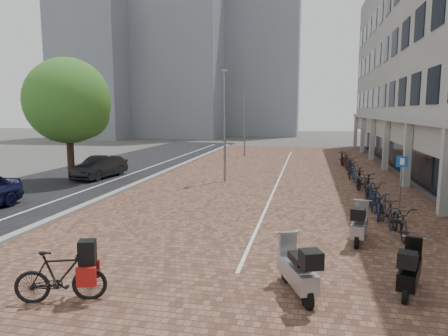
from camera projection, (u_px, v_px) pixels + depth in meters
ground at (186, 233)px, 13.15m from camera, size 140.00×140.00×0.00m
plaza_brick at (277, 177)px, 24.38m from camera, size 14.50×42.00×0.04m
street_asphalt at (108, 171)px, 26.60m from camera, size 8.00×50.00×0.03m
curb at (165, 172)px, 25.80m from camera, size 0.35×42.00×0.14m
lane_line at (137, 172)px, 26.20m from camera, size 0.12×44.00×0.00m
parking_line at (280, 176)px, 24.33m from camera, size 0.10×30.00×0.00m
bg_towers at (189, 44)px, 61.54m from camera, size 33.00×23.00×32.00m
car_dark at (100, 167)px, 23.84m from camera, size 1.79×4.06×1.30m
hero_bike at (61, 276)px, 8.31m from camera, size 1.91×1.10×1.30m
scooter_front at (360, 223)px, 12.11m from camera, size 0.90×1.84×1.21m
scooter_mid at (410, 268)px, 8.72m from camera, size 1.02×1.73×1.13m
scooter_back at (297, 267)px, 8.62m from camera, size 1.21×1.90×1.25m
parking_sign at (401, 174)px, 16.34m from camera, size 0.43×0.20×2.13m
lamp_near at (225, 127)px, 22.30m from camera, size 0.12×0.12×6.06m
lamp_far at (245, 126)px, 34.68m from camera, size 0.12×0.12×5.32m
street_tree at (71, 103)px, 22.42m from camera, size 4.69×4.69×6.82m
bike_row at (358, 175)px, 21.67m from camera, size 1.22×20.40×1.05m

